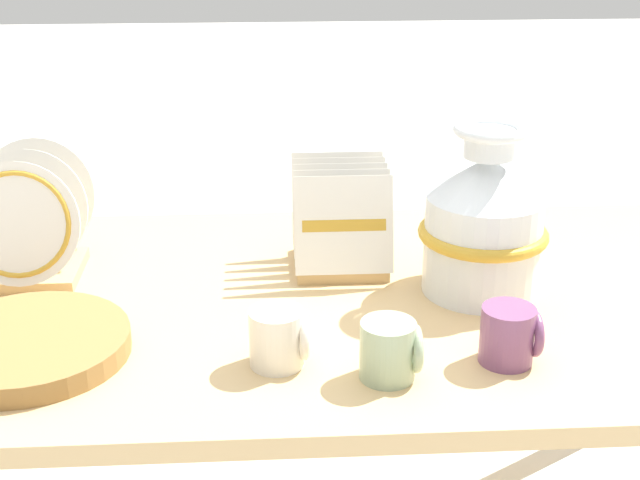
{
  "coord_description": "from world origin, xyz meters",
  "views": [
    {
      "loc": [
        -0.09,
        -1.45,
        1.3
      ],
      "look_at": [
        0.0,
        0.0,
        0.7
      ],
      "focal_mm": 50.0,
      "sensor_mm": 36.0,
      "label": 1
    }
  ],
  "objects_px": {
    "mug_sage_glaze": "(391,350)",
    "mug_plum_glaze": "(510,335)",
    "wicker_charger_stack": "(28,345)",
    "mug_cream_glaze": "(280,338)",
    "ceramic_vase": "(484,222)",
    "dish_rack_round_plates": "(28,232)",
    "dish_rack_square_plates": "(341,229)"
  },
  "relations": [
    {
      "from": "ceramic_vase",
      "to": "mug_cream_glaze",
      "type": "xyz_separation_m",
      "value": [
        -0.37,
        -0.24,
        -0.09
      ]
    },
    {
      "from": "dish_rack_round_plates",
      "to": "mug_plum_glaze",
      "type": "relative_size",
      "value": 2.63
    },
    {
      "from": "dish_rack_square_plates",
      "to": "mug_sage_glaze",
      "type": "xyz_separation_m",
      "value": [
        0.04,
        -0.42,
        -0.03
      ]
    },
    {
      "from": "dish_rack_round_plates",
      "to": "mug_plum_glaze",
      "type": "distance_m",
      "value": 0.89
    },
    {
      "from": "ceramic_vase",
      "to": "dish_rack_square_plates",
      "type": "distance_m",
      "value": 0.28
    },
    {
      "from": "mug_cream_glaze",
      "to": "mug_plum_glaze",
      "type": "distance_m",
      "value": 0.36
    },
    {
      "from": "mug_plum_glaze",
      "to": "wicker_charger_stack",
      "type": "bearing_deg",
      "value": 175.23
    },
    {
      "from": "dish_rack_square_plates",
      "to": "wicker_charger_stack",
      "type": "relative_size",
      "value": 0.64
    },
    {
      "from": "dish_rack_round_plates",
      "to": "mug_plum_glaze",
      "type": "height_order",
      "value": "dish_rack_round_plates"
    },
    {
      "from": "wicker_charger_stack",
      "to": "mug_plum_glaze",
      "type": "bearing_deg",
      "value": -4.77
    },
    {
      "from": "dish_rack_round_plates",
      "to": "mug_sage_glaze",
      "type": "height_order",
      "value": "dish_rack_round_plates"
    },
    {
      "from": "dish_rack_square_plates",
      "to": "mug_plum_glaze",
      "type": "xyz_separation_m",
      "value": [
        0.23,
        -0.38,
        -0.03
      ]
    },
    {
      "from": "mug_plum_glaze",
      "to": "mug_cream_glaze",
      "type": "bearing_deg",
      "value": 178.01
    },
    {
      "from": "mug_sage_glaze",
      "to": "dish_rack_round_plates",
      "type": "bearing_deg",
      "value": 147.88
    },
    {
      "from": "ceramic_vase",
      "to": "wicker_charger_stack",
      "type": "relative_size",
      "value": 0.97
    },
    {
      "from": "mug_sage_glaze",
      "to": "mug_plum_glaze",
      "type": "bearing_deg",
      "value": 10.69
    },
    {
      "from": "wicker_charger_stack",
      "to": "mug_plum_glaze",
      "type": "height_order",
      "value": "mug_plum_glaze"
    },
    {
      "from": "ceramic_vase",
      "to": "mug_sage_glaze",
      "type": "distance_m",
      "value": 0.37
    },
    {
      "from": "dish_rack_round_plates",
      "to": "mug_sage_glaze",
      "type": "xyz_separation_m",
      "value": [
        0.62,
        -0.39,
        -0.05
      ]
    },
    {
      "from": "mug_cream_glaze",
      "to": "dish_rack_round_plates",
      "type": "bearing_deg",
      "value": 143.15
    },
    {
      "from": "mug_cream_glaze",
      "to": "ceramic_vase",
      "type": "bearing_deg",
      "value": 33.5
    },
    {
      "from": "wicker_charger_stack",
      "to": "mug_plum_glaze",
      "type": "xyz_separation_m",
      "value": [
        0.75,
        -0.06,
        0.03
      ]
    },
    {
      "from": "ceramic_vase",
      "to": "wicker_charger_stack",
      "type": "xyz_separation_m",
      "value": [
        -0.77,
        -0.19,
        -0.12
      ]
    },
    {
      "from": "mug_cream_glaze",
      "to": "mug_plum_glaze",
      "type": "bearing_deg",
      "value": -1.99
    },
    {
      "from": "mug_sage_glaze",
      "to": "wicker_charger_stack",
      "type": "bearing_deg",
      "value": 170.02
    },
    {
      "from": "ceramic_vase",
      "to": "mug_cream_glaze",
      "type": "height_order",
      "value": "ceramic_vase"
    },
    {
      "from": "ceramic_vase",
      "to": "dish_rack_round_plates",
      "type": "bearing_deg",
      "value": 173.21
    },
    {
      "from": "dish_rack_round_plates",
      "to": "mug_sage_glaze",
      "type": "bearing_deg",
      "value": -32.12
    },
    {
      "from": "wicker_charger_stack",
      "to": "mug_cream_glaze",
      "type": "distance_m",
      "value": 0.4
    },
    {
      "from": "mug_plum_glaze",
      "to": "mug_sage_glaze",
      "type": "bearing_deg",
      "value": -169.31
    },
    {
      "from": "ceramic_vase",
      "to": "wicker_charger_stack",
      "type": "height_order",
      "value": "ceramic_vase"
    },
    {
      "from": "wicker_charger_stack",
      "to": "mug_sage_glaze",
      "type": "xyz_separation_m",
      "value": [
        0.56,
        -0.1,
        0.03
      ]
    }
  ]
}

